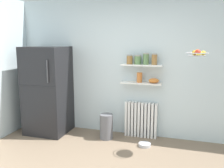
{
  "coord_description": "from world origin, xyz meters",
  "views": [
    {
      "loc": [
        0.99,
        -2.33,
        1.79
      ],
      "look_at": [
        -0.19,
        1.6,
        1.05
      ],
      "focal_mm": 37.83,
      "sensor_mm": 36.0,
      "label": 1
    }
  ],
  "objects_px": {
    "vase": "(139,77)",
    "hanging_fruit_basket": "(198,53)",
    "storage_jar_0": "(130,60)",
    "shelf_bowl": "(154,81)",
    "storage_jar_1": "(138,60)",
    "refrigerator": "(48,90)",
    "pet_food_bowl": "(145,145)",
    "storage_jar_3": "(154,59)",
    "trash_bin": "(106,126)",
    "radiator": "(141,120)",
    "storage_jar_2": "(146,59)"
  },
  "relations": [
    {
      "from": "vase",
      "to": "hanging_fruit_basket",
      "type": "xyz_separation_m",
      "value": [
        0.95,
        -0.49,
        0.48
      ]
    },
    {
      "from": "storage_jar_0",
      "to": "shelf_bowl",
      "type": "relative_size",
      "value": 0.9
    },
    {
      "from": "storage_jar_1",
      "to": "hanging_fruit_basket",
      "type": "xyz_separation_m",
      "value": [
        0.99,
        -0.49,
        0.16
      ]
    },
    {
      "from": "storage_jar_0",
      "to": "shelf_bowl",
      "type": "height_order",
      "value": "storage_jar_0"
    },
    {
      "from": "refrigerator",
      "to": "shelf_bowl",
      "type": "relative_size",
      "value": 8.92
    },
    {
      "from": "refrigerator",
      "to": "pet_food_bowl",
      "type": "distance_m",
      "value": 2.12
    },
    {
      "from": "storage_jar_3",
      "to": "trash_bin",
      "type": "distance_m",
      "value": 1.51
    },
    {
      "from": "radiator",
      "to": "refrigerator",
      "type": "bearing_deg",
      "value": -171.3
    },
    {
      "from": "storage_jar_1",
      "to": "hanging_fruit_basket",
      "type": "bearing_deg",
      "value": -26.22
    },
    {
      "from": "refrigerator",
      "to": "hanging_fruit_basket",
      "type": "distance_m",
      "value": 2.84
    },
    {
      "from": "radiator",
      "to": "pet_food_bowl",
      "type": "bearing_deg",
      "value": -70.08
    },
    {
      "from": "storage_jar_1",
      "to": "refrigerator",
      "type": "bearing_deg",
      "value": -171.91
    },
    {
      "from": "storage_jar_3",
      "to": "refrigerator",
      "type": "bearing_deg",
      "value": -173.08
    },
    {
      "from": "storage_jar_2",
      "to": "pet_food_bowl",
      "type": "distance_m",
      "value": 1.51
    },
    {
      "from": "shelf_bowl",
      "to": "pet_food_bowl",
      "type": "height_order",
      "value": "shelf_bowl"
    },
    {
      "from": "hanging_fruit_basket",
      "to": "trash_bin",
      "type": "bearing_deg",
      "value": 171.17
    },
    {
      "from": "storage_jar_1",
      "to": "pet_food_bowl",
      "type": "distance_m",
      "value": 1.5
    },
    {
      "from": "storage_jar_2",
      "to": "vase",
      "type": "xyz_separation_m",
      "value": [
        -0.11,
        0.0,
        -0.34
      ]
    },
    {
      "from": "storage_jar_0",
      "to": "pet_food_bowl",
      "type": "xyz_separation_m",
      "value": [
        0.37,
        -0.37,
        -1.44
      ]
    },
    {
      "from": "storage_jar_1",
      "to": "pet_food_bowl",
      "type": "height_order",
      "value": "storage_jar_1"
    },
    {
      "from": "storage_jar_0",
      "to": "pet_food_bowl",
      "type": "height_order",
      "value": "storage_jar_0"
    },
    {
      "from": "radiator",
      "to": "shelf_bowl",
      "type": "xyz_separation_m",
      "value": [
        0.23,
        -0.03,
        0.76
      ]
    },
    {
      "from": "pet_food_bowl",
      "to": "hanging_fruit_basket",
      "type": "bearing_deg",
      "value": -8.3
    },
    {
      "from": "storage_jar_1",
      "to": "trash_bin",
      "type": "height_order",
      "value": "storage_jar_1"
    },
    {
      "from": "pet_food_bowl",
      "to": "storage_jar_2",
      "type": "bearing_deg",
      "value": 100.9
    },
    {
      "from": "vase",
      "to": "trash_bin",
      "type": "xyz_separation_m",
      "value": [
        -0.56,
        -0.25,
        -0.91
      ]
    },
    {
      "from": "storage_jar_0",
      "to": "radiator",
      "type": "bearing_deg",
      "value": 7.64
    },
    {
      "from": "storage_jar_0",
      "to": "vase",
      "type": "height_order",
      "value": "storage_jar_0"
    },
    {
      "from": "storage_jar_3",
      "to": "hanging_fruit_basket",
      "type": "height_order",
      "value": "hanging_fruit_basket"
    },
    {
      "from": "refrigerator",
      "to": "hanging_fruit_basket",
      "type": "bearing_deg",
      "value": -5.06
    },
    {
      "from": "pet_food_bowl",
      "to": "trash_bin",
      "type": "bearing_deg",
      "value": 170.62
    },
    {
      "from": "storage_jar_2",
      "to": "hanging_fruit_basket",
      "type": "xyz_separation_m",
      "value": [
        0.84,
        -0.49,
        0.14
      ]
    },
    {
      "from": "storage_jar_1",
      "to": "hanging_fruit_basket",
      "type": "distance_m",
      "value": 1.11
    },
    {
      "from": "refrigerator",
      "to": "storage_jar_2",
      "type": "bearing_deg",
      "value": 7.46
    },
    {
      "from": "storage_jar_1",
      "to": "storage_jar_2",
      "type": "relative_size",
      "value": 0.81
    },
    {
      "from": "pet_food_bowl",
      "to": "refrigerator",
      "type": "bearing_deg",
      "value": 176.22
    },
    {
      "from": "refrigerator",
      "to": "shelf_bowl",
      "type": "distance_m",
      "value": 2.06
    },
    {
      "from": "refrigerator",
      "to": "hanging_fruit_basket",
      "type": "height_order",
      "value": "refrigerator"
    },
    {
      "from": "storage_jar_2",
      "to": "hanging_fruit_basket",
      "type": "relative_size",
      "value": 0.63
    },
    {
      "from": "refrigerator",
      "to": "storage_jar_0",
      "type": "xyz_separation_m",
      "value": [
        1.58,
        0.25,
        0.62
      ]
    },
    {
      "from": "vase",
      "to": "shelf_bowl",
      "type": "height_order",
      "value": "vase"
    },
    {
      "from": "pet_food_bowl",
      "to": "hanging_fruit_basket",
      "type": "relative_size",
      "value": 0.65
    },
    {
      "from": "hanging_fruit_basket",
      "to": "storage_jar_0",
      "type": "bearing_deg",
      "value": 156.83
    },
    {
      "from": "storage_jar_1",
      "to": "shelf_bowl",
      "type": "height_order",
      "value": "storage_jar_1"
    },
    {
      "from": "radiator",
      "to": "hanging_fruit_basket",
      "type": "distance_m",
      "value": 1.66
    },
    {
      "from": "storage_jar_3",
      "to": "trash_bin",
      "type": "bearing_deg",
      "value": -162.83
    },
    {
      "from": "vase",
      "to": "hanging_fruit_basket",
      "type": "height_order",
      "value": "hanging_fruit_basket"
    },
    {
      "from": "trash_bin",
      "to": "storage_jar_1",
      "type": "bearing_deg",
      "value": 25.93
    },
    {
      "from": "storage_jar_0",
      "to": "storage_jar_2",
      "type": "bearing_deg",
      "value": 0.0
    },
    {
      "from": "radiator",
      "to": "trash_bin",
      "type": "xyz_separation_m",
      "value": [
        -0.59,
        -0.28,
        -0.1
      ]
    }
  ]
}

